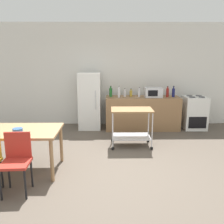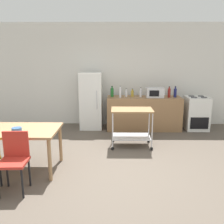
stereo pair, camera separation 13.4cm
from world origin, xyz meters
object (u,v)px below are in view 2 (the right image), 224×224
object	(u,v)px
dining_table	(15,134)
stove_oven	(196,113)
bottle_soda	(126,93)
fruit_bowl	(17,129)
kitchen_cart	(132,121)
bottle_soy_sauce	(112,92)
refrigerator	(91,101)
bottle_olive_oil	(120,93)
bottle_hot_sauce	(175,93)
chair_red	(14,158)
bottle_wine	(132,93)
bottle_sesame_oil	(169,93)
bottle_vinegar	(141,93)
microwave	(155,92)

from	to	relation	value
dining_table	stove_oven	size ratio (longest dim) A/B	1.63
bottle_soda	fruit_bowl	distance (m)	3.34
kitchen_cart	bottle_soy_sauce	bearing A→B (deg)	108.15
refrigerator	kitchen_cart	world-z (taller)	refrigerator
bottle_olive_oil	bottle_hot_sauce	world-z (taller)	bottle_olive_oil
chair_red	bottle_hot_sauce	world-z (taller)	bottle_hot_sauce
refrigerator	bottle_wine	world-z (taller)	refrigerator
bottle_soda	bottle_wine	distance (m)	0.17
stove_oven	bottle_sesame_oil	world-z (taller)	bottle_sesame_oil
bottle_soda	bottle_soy_sauce	bearing A→B (deg)	-178.55
bottle_hot_sauce	bottle_wine	bearing A→B (deg)	174.86
bottle_vinegar	bottle_sesame_oil	size ratio (longest dim) A/B	0.90
dining_table	refrigerator	xyz separation A→B (m)	(1.07, 2.63, 0.10)
bottle_sesame_oil	refrigerator	bearing A→B (deg)	176.37
microwave	bottle_sesame_oil	world-z (taller)	bottle_sesame_oil
bottle_soy_sauce	bottle_hot_sauce	size ratio (longest dim) A/B	0.99
chair_red	refrigerator	size ratio (longest dim) A/B	0.57
chair_red	kitchen_cart	bearing A→B (deg)	42.69
bottle_wine	fruit_bowl	xyz separation A→B (m)	(-2.12, -2.73, -0.21)
microwave	bottle_hot_sauce	xyz separation A→B (m)	(0.55, 0.02, -0.01)
fruit_bowl	kitchen_cart	bearing A→B (deg)	32.84
refrigerator	bottle_vinegar	world-z (taller)	refrigerator
dining_table	bottle_soda	size ratio (longest dim) A/B	6.64
bottle_sesame_oil	fruit_bowl	size ratio (longest dim) A/B	1.80
bottle_wine	bottle_sesame_oil	bearing A→B (deg)	-7.24
kitchen_cart	bottle_sesame_oil	size ratio (longest dim) A/B	3.08
bottle_soy_sauce	bottle_olive_oil	distance (m)	0.26
bottle_soy_sauce	bottle_sesame_oil	world-z (taller)	bottle_sesame_oil
bottle_soy_sauce	bottle_soda	world-z (taller)	bottle_soy_sauce
kitchen_cart	refrigerator	bearing A→B (deg)	125.81
bottle_vinegar	bottle_hot_sauce	world-z (taller)	bottle_hot_sauce
dining_table	bottle_soda	bearing A→B (deg)	51.92
kitchen_cart	bottle_soda	size ratio (longest dim) A/B	4.03
chair_red	bottle_soy_sauce	world-z (taller)	bottle_soy_sauce
dining_table	chair_red	distance (m)	0.74
dining_table	kitchen_cart	world-z (taller)	kitchen_cart
refrigerator	kitchen_cart	size ratio (longest dim) A/B	1.70
bottle_vinegar	fruit_bowl	distance (m)	3.52
bottle_wine	chair_red	bearing A→B (deg)	-120.59
refrigerator	kitchen_cart	xyz separation A→B (m)	(1.03, -1.43, -0.20)
chair_red	microwave	distance (m)	4.11
stove_oven	bottle_hot_sauce	distance (m)	0.84
bottle_olive_oil	bottle_vinegar	bearing A→B (deg)	7.53
bottle_olive_oil	kitchen_cart	bearing A→B (deg)	-79.30
bottle_vinegar	fruit_bowl	world-z (taller)	bottle_vinegar
kitchen_cart	bottle_hot_sauce	xyz separation A→B (m)	(1.24, 1.32, 0.45)
bottle_soda	bottle_sesame_oil	size ratio (longest dim) A/B	0.76
bottle_wine	fruit_bowl	distance (m)	3.46
refrigerator	bottle_wine	size ratio (longest dim) A/B	7.31
dining_table	bottle_sesame_oil	bearing A→B (deg)	38.16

